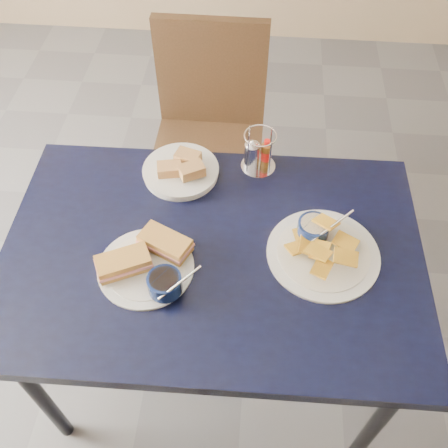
# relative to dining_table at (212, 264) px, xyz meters

# --- Properties ---
(ground) EXTENTS (6.00, 6.00, 0.00)m
(ground) POSITION_rel_dining_table_xyz_m (0.11, -0.13, -0.68)
(ground) COLOR #535358
(ground) RESTS_ON ground
(dining_table) EXTENTS (1.19, 0.81, 0.75)m
(dining_table) POSITION_rel_dining_table_xyz_m (0.00, 0.00, 0.00)
(dining_table) COLOR black
(dining_table) RESTS_ON ground
(chair_far) EXTENTS (0.44, 0.42, 0.94)m
(chair_far) POSITION_rel_dining_table_xyz_m (-0.10, 0.79, -0.15)
(chair_far) COLOR #321F10
(chair_far) RESTS_ON ground
(sandwich_plate) EXTENTS (0.30, 0.26, 0.12)m
(sandwich_plate) POSITION_rel_dining_table_xyz_m (-0.16, -0.08, 0.09)
(sandwich_plate) COLOR white
(sandwich_plate) RESTS_ON dining_table
(plantain_plate) EXTENTS (0.31, 0.31, 0.12)m
(plantain_plate) POSITION_rel_dining_table_xyz_m (0.30, 0.03, 0.09)
(plantain_plate) COLOR white
(plantain_plate) RESTS_ON dining_table
(bread_basket) EXTENTS (0.23, 0.23, 0.07)m
(bread_basket) POSITION_rel_dining_table_xyz_m (-0.13, 0.28, 0.09)
(bread_basket) COLOR white
(bread_basket) RESTS_ON dining_table
(condiment_caddy) EXTENTS (0.11, 0.11, 0.14)m
(condiment_caddy) POSITION_rel_dining_table_xyz_m (0.11, 0.34, 0.12)
(condiment_caddy) COLOR silver
(condiment_caddy) RESTS_ON dining_table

